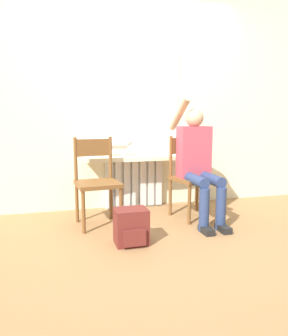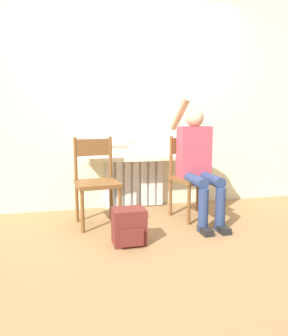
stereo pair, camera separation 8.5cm
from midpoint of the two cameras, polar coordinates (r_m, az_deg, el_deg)
ground_plane at (r=3.06m, az=2.73°, el=-12.21°), size 12.00×12.00×0.00m
wall_with_window at (r=4.06m, az=-2.67°, el=12.29°), size 7.00×0.06×2.70m
radiator at (r=4.05m, az=-2.32°, el=-2.61°), size 0.72×0.08×0.60m
windowsill at (r=3.89m, az=-1.97°, el=1.79°), size 1.21×0.32×0.05m
window_glass at (r=4.02m, az=-2.55°, el=12.03°), size 1.17×0.01×1.36m
chair_left at (r=3.39m, az=-8.94°, el=-2.12°), size 0.46×0.46×0.90m
chair_right at (r=3.65m, az=7.64°, el=-1.32°), size 0.50×0.50×0.90m
person at (r=3.51m, az=8.62°, el=1.60°), size 0.36×1.02×1.33m
cat at (r=3.80m, az=-5.44°, el=4.13°), size 0.47×0.12×0.24m
backpack at (r=2.90m, az=-3.09°, el=-10.19°), size 0.28×0.25×0.31m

